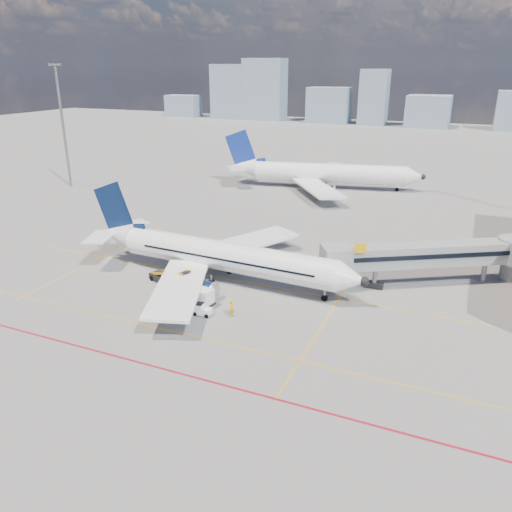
{
  "coord_description": "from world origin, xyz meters",
  "views": [
    {
      "loc": [
        25.82,
        -43.16,
        25.11
      ],
      "look_at": [
        3.87,
        7.3,
        4.0
      ],
      "focal_mm": 35.0,
      "sensor_mm": 36.0,
      "label": 1
    }
  ],
  "objects": [
    {
      "name": "floodlight_mast_nw",
      "position": [
        -55.0,
        40.0,
        13.59
      ],
      "size": [
        3.2,
        0.61,
        25.45
      ],
      "color": "gray",
      "rests_on": "ground"
    },
    {
      "name": "second_aircraft",
      "position": [
        -4.1,
        60.71,
        3.22
      ],
      "size": [
        42.63,
        36.73,
        12.56
      ],
      "rotation": [
        0.0,
        0.0,
        0.21
      ],
      "color": "white",
      "rests_on": "ground"
    },
    {
      "name": "belt_loader",
      "position": [
        -6.58,
        3.82,
        0.73
      ],
      "size": [
        6.91,
        3.92,
        2.82
      ],
      "rotation": [
        0.0,
        0.0,
        -0.38
      ],
      "color": "black",
      "rests_on": "ground"
    },
    {
      "name": "main_aircraft",
      "position": [
        -1.66,
        7.45,
        3.22
      ],
      "size": [
        37.67,
        32.81,
        11.01
      ],
      "rotation": [
        0.0,
        0.0,
        -0.04
      ],
      "color": "white",
      "rests_on": "ground"
    },
    {
      "name": "ramp_worker",
      "position": [
        4.58,
        -0.79,
        0.99
      ],
      "size": [
        0.73,
        0.85,
        1.98
      ],
      "primitive_type": "imported",
      "rotation": [
        0.0,
        0.0,
        1.15
      ],
      "color": "gold",
      "rests_on": "ground"
    },
    {
      "name": "ground",
      "position": [
        0.0,
        0.0,
        0.0
      ],
      "size": [
        420.0,
        420.0,
        0.0
      ],
      "primitive_type": "plane",
      "color": "gray",
      "rests_on": "ground"
    },
    {
      "name": "distant_skyline",
      "position": [
        5.85,
        190.0,
        11.02
      ],
      "size": [
        250.32,
        15.73,
        28.77
      ],
      "color": "#758EA2",
      "rests_on": "ground"
    },
    {
      "name": "baggage_tug",
      "position": [
        1.43,
        -1.68,
        0.64
      ],
      "size": [
        1.98,
        1.25,
        1.33
      ],
      "rotation": [
        0.0,
        0.0,
        0.05
      ],
      "color": "white",
      "rests_on": "ground"
    },
    {
      "name": "cargo_dolly",
      "position": [
        -0.13,
        0.3,
        1.13
      ],
      "size": [
        3.94,
        2.17,
        2.05
      ],
      "rotation": [
        0.0,
        0.0,
        -0.14
      ],
      "color": "black",
      "rests_on": "ground"
    },
    {
      "name": "jet_bridge",
      "position": [
        23.51,
        16.91,
        3.74
      ],
      "size": [
        23.55,
        15.78,
        6.3
      ],
      "color": "gray",
      "rests_on": "ground"
    },
    {
      "name": "apron_markings",
      "position": [
        -0.58,
        -3.91,
        0.01
      ],
      "size": [
        90.0,
        35.12,
        0.01
      ],
      "color": "#DFA40B",
      "rests_on": "ground"
    }
  ]
}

